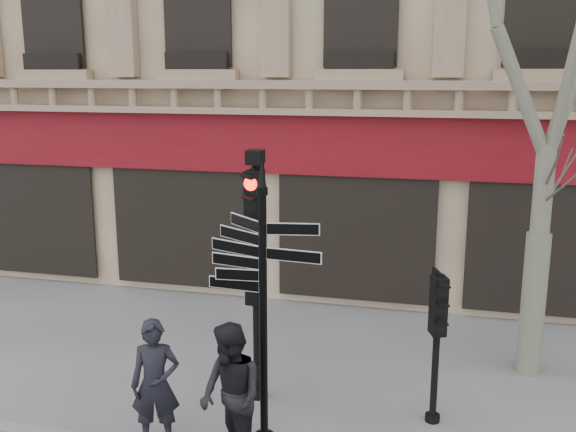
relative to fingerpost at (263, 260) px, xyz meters
name	(u,v)px	position (x,y,z in m)	size (l,w,h in m)	color
ground	(308,420)	(0.46, 0.76, -2.69)	(80.00, 80.00, 0.00)	slate
fingerpost	(263,260)	(0.00, 0.00, 0.00)	(2.07, 2.07, 4.01)	black
traffic_signal_main	(256,246)	(-0.47, 1.27, -0.18)	(0.46, 0.35, 3.98)	black
traffic_signal_secondary	(438,321)	(2.27, 1.19, -1.11)	(0.45, 0.38, 2.28)	black
pedestrian_a	(155,384)	(-1.44, -0.37, -1.77)	(0.67, 0.44, 1.84)	black
pedestrian_b	(231,396)	(-0.29, -0.54, -1.72)	(0.95, 0.74, 1.95)	black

